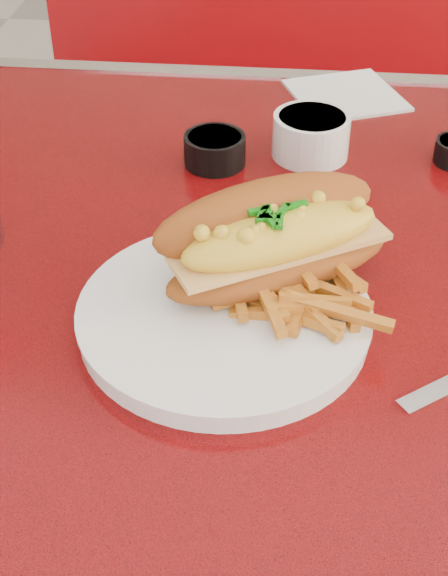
# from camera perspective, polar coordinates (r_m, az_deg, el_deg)

# --- Properties ---
(diner_table) EXTENTS (1.23, 0.83, 0.77)m
(diner_table) POSITION_cam_1_polar(r_m,az_deg,el_deg) (0.89, 9.15, -5.71)
(diner_table) COLOR red
(diner_table) RESTS_ON ground
(booth_bench_far) EXTENTS (1.20, 0.51, 0.90)m
(booth_bench_far) POSITION_cam_1_polar(r_m,az_deg,el_deg) (1.72, 7.35, 5.26)
(booth_bench_far) COLOR maroon
(booth_bench_far) RESTS_ON ground
(dinner_plate) EXTENTS (0.32, 0.32, 0.02)m
(dinner_plate) POSITION_cam_1_polar(r_m,az_deg,el_deg) (0.68, -0.00, -2.00)
(dinner_plate) COLOR white
(dinner_plate) RESTS_ON diner_table
(mac_hoagie) EXTENTS (0.23, 0.19, 0.09)m
(mac_hoagie) POSITION_cam_1_polar(r_m,az_deg,el_deg) (0.69, 3.64, 3.58)
(mac_hoagie) COLOR #A15019
(mac_hoagie) RESTS_ON dinner_plate
(fries_pile) EXTENTS (0.13, 0.12, 0.03)m
(fries_pile) POSITION_cam_1_polar(r_m,az_deg,el_deg) (0.68, 4.66, 0.91)
(fries_pile) COLOR orange
(fries_pile) RESTS_ON dinner_plate
(fork) EXTENTS (0.02, 0.13, 0.00)m
(fork) POSITION_cam_1_polar(r_m,az_deg,el_deg) (0.69, 5.25, -0.67)
(fork) COLOR silver
(fork) RESTS_ON dinner_plate
(gravy_ramekin) EXTENTS (0.10, 0.10, 0.05)m
(gravy_ramekin) POSITION_cam_1_polar(r_m,az_deg,el_deg) (0.92, 6.21, 10.81)
(gravy_ramekin) COLOR white
(gravy_ramekin) RESTS_ON diner_table
(sauce_cup_left) EXTENTS (0.08, 0.08, 0.03)m
(sauce_cup_left) POSITION_cam_1_polar(r_m,az_deg,el_deg) (0.90, -0.67, 9.90)
(sauce_cup_left) COLOR black
(sauce_cup_left) RESTS_ON diner_table
(paper_napkin) EXTENTS (0.17, 0.17, 0.00)m
(paper_napkin) POSITION_cam_1_polar(r_m,az_deg,el_deg) (1.08, 8.64, 13.40)
(paper_napkin) COLOR white
(paper_napkin) RESTS_ON diner_table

